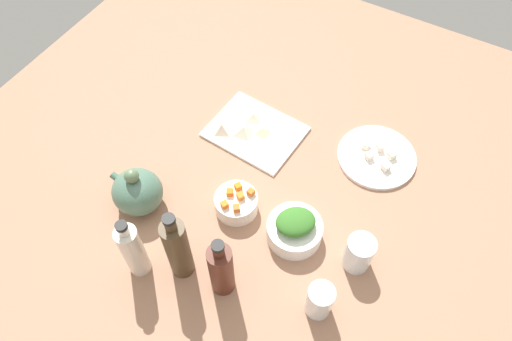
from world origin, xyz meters
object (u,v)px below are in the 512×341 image
bottle_0 (221,269)px  drinking_glass_1 (359,253)px  cutting_board (255,132)px  bowl_greens (294,231)px  bowl_carrots (237,204)px  bottle_2 (178,248)px  bottle_1 (133,250)px  drinking_glass_0 (320,300)px  teapot (137,191)px  plate_tofu (377,157)px

bottle_0 → drinking_glass_1: size_ratio=2.12×
cutting_board → bottle_0: (-18.05, 48.23, 9.71)cm
bowl_greens → bottle_0: bearing=66.5°
bowl_carrots → bottle_2: bearing=82.0°
bottle_0 → bottle_1: size_ratio=1.00×
drinking_glass_1 → drinking_glass_0: bearing=78.3°
bowl_carrots → bottle_2: bottle_2 is taller
bowl_carrots → cutting_board: bearing=-70.6°
teapot → bottle_0: size_ratio=0.69×
bowl_greens → teapot: 45.04cm
bottle_0 → bottle_2: bearing=6.2°
bowl_greens → bottle_2: (21.25, 23.06, 9.03)cm
bowl_carrots → bottle_1: size_ratio=0.52×
bowl_greens → bottle_1: bottle_1 is taller
bowl_carrots → bottle_2: 24.64cm
bowl_carrots → bottle_1: 31.98cm
plate_tofu → bowl_greens: bowl_greens is taller
drinking_glass_1 → bowl_carrots: bearing=2.6°
bowl_greens → cutting_board: bearing=-43.9°
plate_tofu → drinking_glass_0: bearing=95.2°
cutting_board → drinking_glass_1: 52.26cm
bowl_greens → teapot: size_ratio=0.93×
plate_tofu → bottle_2: bearing=62.3°
cutting_board → drinking_glass_1: bearing=151.0°
drinking_glass_0 → drinking_glass_1: bearing=-101.7°
plate_tofu → bottle_2: bottle_2 is taller
bottle_2 → teapot: bearing=-25.4°
plate_tofu → teapot: 72.49cm
bottle_1 → bottle_2: (-10.00, -5.46, 1.54)cm
bowl_carrots → drinking_glass_0: size_ratio=1.11×
plate_tofu → bottle_1: (41.18, 64.92, 9.80)cm
cutting_board → bottle_0: bearing=110.5°
bottle_2 → drinking_glass_0: (-35.84, -7.87, -6.40)cm
cutting_board → bowl_greens: bearing=136.1°
bottle_0 → bottle_2: bottle_2 is taller
bottle_1 → drinking_glass_1: bottle_1 is taller
bottle_0 → bottle_1: same height
drinking_glass_1 → bottle_2: bearing=31.8°
teapot → bottle_1: (-11.81, 15.82, 3.77)cm
bottle_2 → drinking_glass_0: bottle_2 is taller
bowl_greens → bottle_0: size_ratio=0.64×
plate_tofu → bottle_1: bearing=57.6°
bottle_1 → bottle_2: bearing=-151.4°
bowl_carrots → bottle_2: size_ratio=0.45×
plate_tofu → bowl_greens: size_ratio=1.58×
cutting_board → bottle_1: 55.98cm
bottle_0 → bottle_1: bearing=17.2°
plate_tofu → bottle_2: size_ratio=0.88×
bottle_0 → plate_tofu: bearing=-108.4°
plate_tofu → bottle_1: 77.50cm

